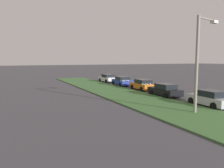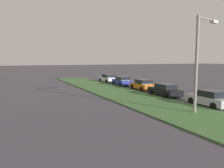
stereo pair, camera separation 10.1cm
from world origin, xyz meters
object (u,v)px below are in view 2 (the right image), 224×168
Objects in this scene: parked_car_black at (165,90)px; parked_car_white at (108,78)px; parked_car_orange at (143,85)px; streetlight at (199,57)px; parked_car_silver at (210,98)px; parked_car_blue at (122,81)px.

parked_car_white is (17.30, -0.57, 0.00)m from parked_car_black.
parked_car_orange is at bearing 178.45° from parked_car_white.
parked_car_white is (11.65, 0.11, 0.00)m from parked_car_orange.
streetlight is (-24.78, 3.26, 3.67)m from parked_car_white.
parked_car_silver is at bearing 177.27° from parked_car_white.
parked_car_white is at bearing 3.47° from parked_car_orange.
parked_car_blue is at bearing 176.73° from parked_car_white.
parked_car_orange is 1.00× the size of parked_car_blue.
parked_car_black is 8.75m from streetlight.
parked_car_silver is at bearing -178.90° from parked_car_orange.
streetlight is at bearing 119.09° from parked_car_silver.
parked_car_silver is 23.34m from parked_car_white.
parked_car_black is 5.69m from parked_car_orange.
parked_car_silver is 17.40m from parked_car_blue.
parked_car_silver is 1.00× the size of parked_car_blue.
parked_car_orange and parked_car_blue have the same top height.
parked_car_silver is 1.01× the size of parked_car_white.
parked_car_orange is 14.04m from streetlight.
streetlight is (-13.13, 3.37, 3.67)m from parked_car_orange.
parked_car_silver is 1.02× the size of parked_car_black.
parked_car_orange is (5.65, -0.68, 0.00)m from parked_car_black.
streetlight reaches higher than parked_car_silver.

